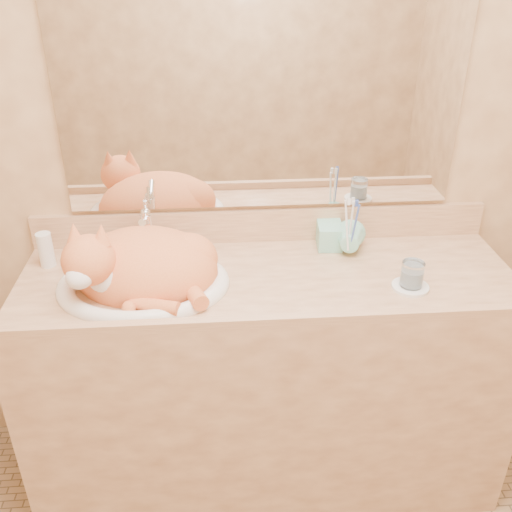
{
  "coord_description": "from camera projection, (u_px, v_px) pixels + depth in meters",
  "views": [
    {
      "loc": [
        -0.16,
        -0.83,
        1.79
      ],
      "look_at": [
        -0.04,
        0.7,
        0.94
      ],
      "focal_mm": 40.0,
      "sensor_mm": 36.0,
      "label": 1
    }
  ],
  "objects": [
    {
      "name": "wall_back",
      "position": [
        262.0,
        130.0,
        1.87
      ],
      "size": [
        2.4,
        0.02,
        2.5
      ],
      "primitive_type": "cube",
      "color": "#986D45",
      "rests_on": "ground"
    },
    {
      "name": "vanity_counter",
      "position": [
        267.0,
        380.0,
        2.03
      ],
      "size": [
        1.6,
        0.55,
        0.85
      ],
      "primitive_type": null,
      "color": "#996744",
      "rests_on": "floor"
    },
    {
      "name": "mirror",
      "position": [
        263.0,
        88.0,
        1.79
      ],
      "size": [
        1.3,
        0.02,
        0.8
      ],
      "primitive_type": "cube",
      "color": "white",
      "rests_on": "wall_back"
    },
    {
      "name": "sink_basin",
      "position": [
        142.0,
        263.0,
        1.74
      ],
      "size": [
        0.59,
        0.52,
        0.16
      ],
      "primitive_type": null,
      "rotation": [
        0.0,
        0.0,
        -0.17
      ],
      "color": "white",
      "rests_on": "vanity_counter"
    },
    {
      "name": "faucet",
      "position": [
        147.0,
        231.0,
        1.91
      ],
      "size": [
        0.07,
        0.14,
        0.18
      ],
      "primitive_type": null,
      "rotation": [
        0.0,
        0.0,
        0.14
      ],
      "color": "white",
      "rests_on": "vanity_counter"
    },
    {
      "name": "cat",
      "position": [
        138.0,
        263.0,
        1.75
      ],
      "size": [
        0.51,
        0.44,
        0.25
      ],
      "primitive_type": null,
      "rotation": [
        0.0,
        0.0,
        -0.15
      ],
      "color": "#D96332",
      "rests_on": "sink_basin"
    },
    {
      "name": "soap_dispenser",
      "position": [
        332.0,
        229.0,
        1.92
      ],
      "size": [
        0.09,
        0.09,
        0.19
      ],
      "primitive_type": "imported",
      "rotation": [
        0.0,
        0.0,
        -0.07
      ],
      "color": "#80CDB4",
      "rests_on": "vanity_counter"
    },
    {
      "name": "toothbrush_cup",
      "position": [
        349.0,
        246.0,
        1.91
      ],
      "size": [
        0.13,
        0.13,
        0.1
      ],
      "primitive_type": "imported",
      "rotation": [
        0.0,
        0.0,
        -0.27
      ],
      "color": "#80CDB4",
      "rests_on": "vanity_counter"
    },
    {
      "name": "toothbrushes",
      "position": [
        351.0,
        224.0,
        1.87
      ],
      "size": [
        0.04,
        0.04,
        0.22
      ],
      "primitive_type": null,
      "color": "white",
      "rests_on": "toothbrush_cup"
    },
    {
      "name": "saucer",
      "position": [
        410.0,
        287.0,
        1.77
      ],
      "size": [
        0.11,
        0.11,
        0.01
      ],
      "primitive_type": "cylinder",
      "color": "white",
      "rests_on": "vanity_counter"
    },
    {
      "name": "water_glass",
      "position": [
        412.0,
        274.0,
        1.74
      ],
      "size": [
        0.07,
        0.07,
        0.08
      ],
      "primitive_type": "cylinder",
      "color": "white",
      "rests_on": "saucer"
    },
    {
      "name": "lotion_bottle",
      "position": [
        46.0,
        250.0,
        1.87
      ],
      "size": [
        0.05,
        0.05,
        0.12
      ],
      "primitive_type": "cylinder",
      "color": "white",
      "rests_on": "vanity_counter"
    }
  ]
}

